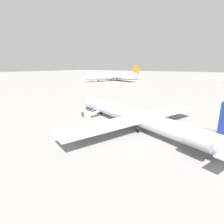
{
  "coord_description": "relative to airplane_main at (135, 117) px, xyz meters",
  "views": [
    {
      "loc": [
        -13.7,
        25.05,
        10.11
      ],
      "look_at": [
        4.34,
        -0.64,
        1.75
      ],
      "focal_mm": 28.0,
      "sensor_mm": 36.0,
      "label": 1
    }
  ],
  "objects": [
    {
      "name": "ground_plane",
      "position": [
        0.92,
        -0.32,
        -1.96
      ],
      "size": [
        600.0,
        600.0,
        0.0
      ],
      "primitive_type": "plane",
      "color": "gray"
    },
    {
      "name": "airplane_main",
      "position": [
        0.0,
        0.0,
        0.0
      ],
      "size": [
        33.69,
        26.53,
        6.58
      ],
      "rotation": [
        0.0,
        0.0,
        -0.33
      ],
      "color": "silver",
      "rests_on": "ground"
    },
    {
      "name": "airplane_far_center",
      "position": [
        56.12,
        -76.92,
        1.03
      ],
      "size": [
        36.39,
        46.51,
        10.04
      ],
      "rotation": [
        0.0,
        0.0,
        1.23
      ],
      "color": "silver",
      "rests_on": "ground"
    },
    {
      "name": "boarding_stairs",
      "position": [
        10.32,
        0.47,
        -1.59
      ],
      "size": [
        2.25,
        4.13,
        1.66
      ],
      "rotation": [
        0.0,
        0.0,
        -1.9
      ],
      "color": "silver",
      "rests_on": "ground"
    },
    {
      "name": "passenger",
      "position": [
        10.31,
        1.59,
        -0.96
      ],
      "size": [
        0.43,
        0.57,
        1.74
      ],
      "rotation": [
        0.0,
        0.0,
        -1.9
      ],
      "color": "#23232D",
      "rests_on": "ground"
    }
  ]
}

